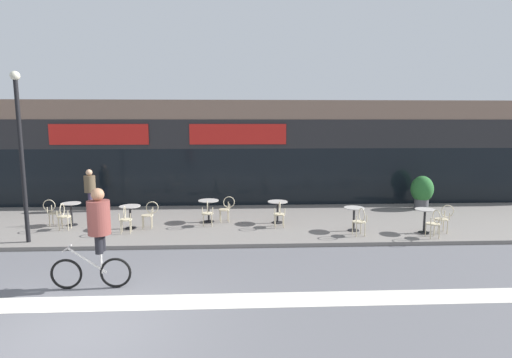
{
  "coord_description": "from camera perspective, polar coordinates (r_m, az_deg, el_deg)",
  "views": [
    {
      "loc": [
        2.8,
        -6.63,
        3.6
      ],
      "look_at": [
        3.43,
        6.9,
        1.68
      ],
      "focal_mm": 28.0,
      "sensor_mm": 36.0,
      "label": 1
    }
  ],
  "objects": [
    {
      "name": "bistro_table_5",
      "position": [
        13.76,
        22.96,
        -4.91
      ],
      "size": [
        0.62,
        0.62,
        0.77
      ],
      "color": "black",
      "rests_on": "sidewalk_slab"
    },
    {
      "name": "cafe_chair_5_side",
      "position": [
        14.04,
        25.27,
        -4.89
      ],
      "size": [
        0.59,
        0.43,
        0.9
      ],
      "rotation": [
        0.0,
        0.0,
        3.07
      ],
      "color": "beige",
      "rests_on": "sidewalk_slab"
    },
    {
      "name": "ground_plane",
      "position": [
        8.05,
        -24.14,
        -19.25
      ],
      "size": [
        120.0,
        120.0,
        0.0
      ],
      "primitive_type": "plane",
      "color": "#5B5B60"
    },
    {
      "name": "cyclist_0",
      "position": [
        9.29,
        -21.74,
        -6.69
      ],
      "size": [
        1.73,
        0.5,
        2.22
      ],
      "rotation": [
        0.0,
        0.0,
        3.16
      ],
      "color": "black",
      "rests_on": "ground"
    },
    {
      "name": "bistro_table_2",
      "position": [
        14.14,
        -6.8,
        -3.91
      ],
      "size": [
        0.72,
        0.72,
        0.78
      ],
      "color": "black",
      "rests_on": "sidewalk_slab"
    },
    {
      "name": "cafe_chair_4_near",
      "position": [
        12.73,
        14.66,
        -5.65
      ],
      "size": [
        0.45,
        0.6,
        0.9
      ],
      "rotation": [
        0.0,
        0.0,
        1.72
      ],
      "color": "beige",
      "rests_on": "sidewalk_slab"
    },
    {
      "name": "cafe_chair_1_side",
      "position": [
        13.69,
        -14.98,
        -4.7
      ],
      "size": [
        0.59,
        0.44,
        0.9
      ],
      "rotation": [
        0.0,
        0.0,
        3.25
      ],
      "color": "beige",
      "rests_on": "sidewalk_slab"
    },
    {
      "name": "bistro_table_3",
      "position": [
        13.93,
        3.1,
        -4.1
      ],
      "size": [
        0.69,
        0.69,
        0.76
      ],
      "color": "black",
      "rests_on": "sidewalk_slab"
    },
    {
      "name": "lamp_post",
      "position": [
        13.19,
        -30.58,
        4.2
      ],
      "size": [
        0.26,
        0.26,
        4.9
      ],
      "color": "black",
      "rests_on": "sidewalk_slab"
    },
    {
      "name": "bistro_table_0",
      "position": [
        14.97,
        -24.89,
        -3.99
      ],
      "size": [
        0.64,
        0.64,
        0.78
      ],
      "color": "black",
      "rests_on": "sidewalk_slab"
    },
    {
      "name": "cafe_chair_2_side",
      "position": [
        14.13,
        -4.26,
        -4.05
      ],
      "size": [
        0.6,
        0.45,
        0.9
      ],
      "rotation": [
        0.0,
        0.0,
        3.29
      ],
      "color": "beige",
      "rests_on": "sidewalk_slab"
    },
    {
      "name": "cafe_chair_3_near",
      "position": [
        13.33,
        3.37,
        -4.78
      ],
      "size": [
        0.4,
        0.57,
        0.9
      ],
      "rotation": [
        0.0,
        0.0,
        1.57
      ],
      "color": "beige",
      "rests_on": "sidewalk_slab"
    },
    {
      "name": "cafe_chair_2_near",
      "position": [
        13.54,
        -6.95,
        -4.62
      ],
      "size": [
        0.44,
        0.59,
        0.9
      ],
      "rotation": [
        0.0,
        0.0,
        1.67
      ],
      "color": "beige",
      "rests_on": "sidewalk_slab"
    },
    {
      "name": "cafe_chair_0_side",
      "position": [
        15.22,
        -27.07,
        -4.05
      ],
      "size": [
        0.58,
        0.42,
        0.9
      ],
      "rotation": [
        0.0,
        0.0,
        0.04
      ],
      "color": "beige",
      "rests_on": "sidewalk_slab"
    },
    {
      "name": "storefront_facade",
      "position": [
        18.84,
        -11.23,
        3.84
      ],
      "size": [
        40.0,
        4.06,
        4.52
      ],
      "color": "#7F6656",
      "rests_on": "ground"
    },
    {
      "name": "bistro_table_4",
      "position": [
        13.3,
        13.82,
        -4.92
      ],
      "size": [
        0.65,
        0.65,
        0.77
      ],
      "color": "black",
      "rests_on": "sidewalk_slab"
    },
    {
      "name": "cafe_chair_0_near",
      "position": [
        14.41,
        -25.8,
        -4.61
      ],
      "size": [
        0.43,
        0.59,
        0.9
      ],
      "rotation": [
        0.0,
        0.0,
        1.64
      ],
      "color": "beige",
      "rests_on": "sidewalk_slab"
    },
    {
      "name": "cafe_chair_5_near",
      "position": [
        13.22,
        24.14,
        -5.59
      ],
      "size": [
        0.43,
        0.59,
        0.9
      ],
      "rotation": [
        0.0,
        0.0,
        1.64
      ],
      "color": "beige",
      "rests_on": "sidewalk_slab"
    },
    {
      "name": "pedestrian_near_end",
      "position": [
        16.96,
        -22.64,
        -0.99
      ],
      "size": [
        0.46,
        0.46,
        1.67
      ],
      "rotation": [
        0.0,
        0.0,
        3.21
      ],
      "color": "#382D47",
      "rests_on": "sidewalk_slab"
    },
    {
      "name": "planter_pot",
      "position": [
        17.48,
        22.62,
        -1.6
      ],
      "size": [
        0.89,
        0.89,
        1.35
      ],
      "color": "#4C4C51",
      "rests_on": "sidewalk_slab"
    },
    {
      "name": "sidewalk_slab",
      "position": [
        14.59,
        -13.73,
        -6.2
      ],
      "size": [
        40.0,
        5.5,
        0.12
      ],
      "primitive_type": "cube",
      "color": "slate",
      "rests_on": "ground"
    },
    {
      "name": "bike_lane_stripe",
      "position": [
        8.95,
        -21.54,
        -16.2
      ],
      "size": [
        36.0,
        0.7,
        0.01
      ],
      "primitive_type": "cube",
      "color": "silver",
      "rests_on": "ground"
    },
    {
      "name": "bistro_table_1",
      "position": [
        13.82,
        -17.54,
        -4.57
      ],
      "size": [
        0.68,
        0.68,
        0.76
      ],
      "color": "black",
      "rests_on": "sidewalk_slab"
    },
    {
      "name": "cafe_chair_1_near",
      "position": [
        13.24,
        -18.18,
        -5.26
      ],
      "size": [
        0.45,
        0.6,
        0.9
      ],
      "rotation": [
        0.0,
        0.0,
        1.71
      ],
      "color": "beige",
      "rests_on": "sidewalk_slab"
    }
  ]
}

